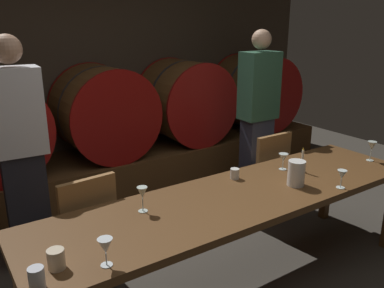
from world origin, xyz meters
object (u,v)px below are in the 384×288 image
Objects in this scene: candle_center at (302,165)px; cup_left at (37,278)px; cup_right at (235,174)px; pitcher at (296,173)px; wine_glass_far_left at (105,247)px; wine_glass_right at (342,175)px; chair_right at (264,172)px; cup_center at (56,259)px; wine_glass_left at (142,194)px; chair_left at (84,226)px; wine_barrel_center at (104,112)px; wine_glass_center at (283,158)px; wine_glass_far_right at (372,146)px; guest_right at (258,116)px; guest_left at (21,153)px; wine_barrel_right at (186,101)px; wine_barrel_far_right at (255,92)px; dining_table at (239,203)px.

candle_center is 2.11m from cup_left.
pitcher is at bearing -50.01° from cup_right.
cup_left is at bearing 179.10° from wine_glass_far_left.
wine_glass_right is at bearing -1.35° from cup_left.
wine_glass_right is at bearing 77.98° from chair_right.
cup_left is 0.16m from cup_center.
chair_left is at bearing 118.72° from wine_glass_left.
wine_barrel_center is 2.10m from wine_glass_center.
chair_left and chair_right have the same top height.
wine_glass_right is 0.79× the size of wine_glass_far_right.
wine_glass_far_right is (0.22, -1.17, -0.06)m from guest_right.
chair_right is at bearing 123.89° from wine_glass_far_right.
wine_glass_left is (0.49, -1.01, -0.07)m from guest_left.
wine_barrel_right is 3.38m from cup_left.
guest_left is at bearing 149.21° from candle_center.
guest_left is 2.15m from candle_center.
wine_glass_far_left is at bearing 96.60° from guest_left.
wine_glass_far_right reaches higher than chair_left.
pitcher is 0.45m from cup_right.
wine_barrel_far_right is 12.66× the size of cup_right.
pitcher is at bearing 147.74° from chair_left.
guest_right is at bearing -79.78° from wine_barrel_right.
wine_glass_right is (1.75, -0.04, -0.01)m from wine_glass_far_left.
wine_barrel_right is 2.12m from candle_center.
wine_barrel_center is 2.25m from candle_center.
wine_barrel_right is at bearing -145.29° from chair_left.
wine_barrel_right is 2.49m from wine_glass_right.
dining_table is 0.64m from wine_glass_center.
wine_barrel_far_right is at bearing 37.35° from wine_glass_far_left.
guest_right is at bearing 70.83° from wine_glass_right.
wine_glass_far_left is (-1.52, -0.17, 0.01)m from pitcher.
wine_glass_center is at bearing 60.45° from pitcher.
guest_left reaches higher than pitcher.
wine_glass_far_right is 1.26m from cup_right.
chair_left is at bearing 150.25° from wine_glass_right.
wine_glass_right is at bearing 144.97° from chair_left.
dining_table is 1.13m from wine_glass_far_left.
wine_glass_far_left reaches higher than wine_glass_center.
wine_barrel_center is at bearing 109.47° from wine_glass_center.
wine_barrel_center is at bearing -122.55° from chair_left.
wine_barrel_right is 12.66× the size of cup_right.
pitcher is at bearing 60.21° from guest_right.
guest_right reaches higher than cup_left.
wine_glass_right is at bearing -81.63° from wine_glass_center.
chair_left is 1.60m from wine_glass_center.
wine_glass_far_left is 0.87× the size of wine_glass_far_right.
wine_glass_far_left reaches higher than wine_glass_right.
wine_barrel_center is at bearing 123.23° from wine_glass_far_right.
wine_glass_far_right is at bearing 4.19° from wine_glass_far_left.
pitcher reaches higher than dining_table.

